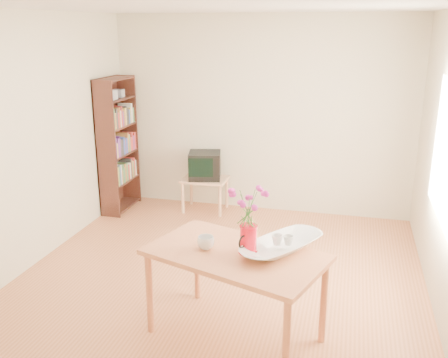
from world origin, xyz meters
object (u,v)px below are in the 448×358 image
(table, at_px, (235,262))
(mug, at_px, (206,243))
(pitcher, at_px, (248,240))
(television, at_px, (205,165))
(bowl, at_px, (283,221))

(table, bearing_deg, mug, -162.82)
(pitcher, relative_size, mug, 1.71)
(pitcher, distance_m, television, 2.98)
(mug, height_order, television, mug)
(table, relative_size, pitcher, 6.68)
(pitcher, relative_size, television, 0.47)
(table, height_order, pitcher, pitcher)
(mug, distance_m, bowl, 0.63)
(table, bearing_deg, television, 130.14)
(table, relative_size, television, 3.11)
(table, relative_size, mug, 11.40)
(table, height_order, bowl, bowl)
(pitcher, relative_size, bowl, 0.45)
(television, bearing_deg, bowl, -75.12)
(television, bearing_deg, mug, -86.67)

